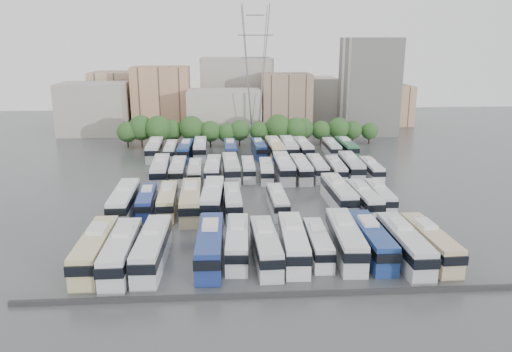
{
  "coord_description": "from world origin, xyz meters",
  "views": [
    {
      "loc": [
        -6.37,
        -78.91,
        25.67
      ],
      "look_at": [
        -0.92,
        3.09,
        3.0
      ],
      "focal_mm": 35.0,
      "sensor_mm": 36.0,
      "label": 1
    }
  ],
  "objects": [
    {
      "name": "bus_r0_s12",
      "position": [
        18.25,
        -24.61,
        1.97
      ],
      "size": [
        3.24,
        12.9,
        4.02
      ],
      "rotation": [
        0.0,
        0.0,
        0.04
      ],
      "color": "#C8B489",
      "rests_on": "ground"
    },
    {
      "name": "bus_r3_s5",
      "position": [
        -4.88,
        29.88,
        1.83
      ],
      "size": [
        2.8,
        11.94,
        3.73
      ],
      "rotation": [
        0.0,
        0.0,
        0.02
      ],
      "color": "navy",
      "rests_on": "ground"
    },
    {
      "name": "bus_r1_s0",
      "position": [
        -21.49,
        -6.29,
        2.09
      ],
      "size": [
        3.17,
        13.64,
        4.27
      ],
      "rotation": [
        0.0,
        0.0,
        0.02
      ],
      "color": "white",
      "rests_on": "ground"
    },
    {
      "name": "bus_r1_s7",
      "position": [
        1.75,
        -6.73,
        1.68
      ],
      "size": [
        2.57,
        10.93,
        3.42
      ],
      "rotation": [
        0.0,
        0.0,
        0.02
      ],
      "color": "silver",
      "rests_on": "ground"
    },
    {
      "name": "bus_r2_s4",
      "position": [
        -8.41,
        11.99,
        1.93
      ],
      "size": [
        3.1,
        12.59,
        3.93
      ],
      "rotation": [
        0.0,
        0.0,
        -0.03
      ],
      "color": "silver",
      "rests_on": "ground"
    },
    {
      "name": "parapet",
      "position": [
        0.0,
        -33.0,
        0.25
      ],
      "size": [
        56.0,
        0.5,
        0.5
      ],
      "primitive_type": "cube",
      "color": "#2D2D30",
      "rests_on": "ground"
    },
    {
      "name": "tree_line",
      "position": [
        -2.81,
        42.07,
        4.21
      ],
      "size": [
        64.59,
        7.64,
        7.87
      ],
      "color": "black",
      "rests_on": "ground"
    },
    {
      "name": "bus_r0_s0",
      "position": [
        -21.44,
        -24.31,
        2.1
      ],
      "size": [
        3.04,
        13.67,
        4.29
      ],
      "rotation": [
        0.0,
        0.0,
        0.0
      ],
      "color": "beige",
      "rests_on": "ground"
    },
    {
      "name": "bus_r0_s10",
      "position": [
        11.41,
        -23.46,
        2.01
      ],
      "size": [
        2.98,
        13.1,
        4.1
      ],
      "rotation": [
        0.0,
        0.0,
        0.01
      ],
      "color": "navy",
      "rests_on": "ground"
    },
    {
      "name": "bus_r1_s10",
      "position": [
        11.61,
        -4.9,
        2.07
      ],
      "size": [
        3.3,
        13.53,
        4.22
      ],
      "rotation": [
        0.0,
        0.0,
        0.03
      ],
      "color": "silver",
      "rests_on": "ground"
    },
    {
      "name": "bus_r1_s2",
      "position": [
        -15.05,
        -5.59,
        1.83
      ],
      "size": [
        2.95,
        11.93,
        3.72
      ],
      "rotation": [
        0.0,
        0.0,
        0.03
      ],
      "color": "beige",
      "rests_on": "ground"
    },
    {
      "name": "bus_r0_s5",
      "position": [
        -4.89,
        -22.74,
        1.89
      ],
      "size": [
        3.27,
        12.36,
        3.84
      ],
      "rotation": [
        0.0,
        0.0,
        -0.05
      ],
      "color": "silver",
      "rests_on": "ground"
    },
    {
      "name": "bus_r0_s8",
      "position": [
        4.88,
        -23.24,
        1.68
      ],
      "size": [
        2.67,
        10.97,
        3.42
      ],
      "rotation": [
        0.0,
        0.0,
        -0.03
      ],
      "color": "silver",
      "rests_on": "ground"
    },
    {
      "name": "bus_r2_s7",
      "position": [
        1.58,
        11.7,
        1.68
      ],
      "size": [
        2.86,
        11.03,
        3.43
      ],
      "rotation": [
        0.0,
        0.0,
        -0.04
      ],
      "color": "white",
      "rests_on": "ground"
    },
    {
      "name": "bus_r2_s1",
      "position": [
        -18.21,
        12.02,
        2.06
      ],
      "size": [
        3.5,
        13.51,
        4.2
      ],
      "rotation": [
        0.0,
        0.0,
        0.04
      ],
      "color": "silver",
      "rests_on": "ground"
    },
    {
      "name": "bus_r2_s11",
      "position": [
        14.86,
        11.58,
        1.76
      ],
      "size": [
        2.9,
        11.51,
        3.59
      ],
      "rotation": [
        0.0,
        0.0,
        -0.04
      ],
      "color": "silver",
      "rests_on": "ground"
    },
    {
      "name": "bus_r2_s5",
      "position": [
        -5.05,
        12.54,
        2.05
      ],
      "size": [
        3.34,
        13.42,
        4.18
      ],
      "rotation": [
        0.0,
        0.0,
        0.03
      ],
      "color": "silver",
      "rests_on": "ground"
    },
    {
      "name": "bus_r3_s1",
      "position": [
        -18.05,
        30.36,
        1.74
      ],
      "size": [
        2.7,
        11.35,
        3.55
      ],
      "rotation": [
        0.0,
        0.0,
        0.02
      ],
      "color": "silver",
      "rests_on": "ground"
    },
    {
      "name": "bus_r3_s3",
      "position": [
        -11.61,
        31.01,
        1.98
      ],
      "size": [
        3.02,
        12.87,
        4.02
      ],
      "rotation": [
        0.0,
        0.0,
        0.02
      ],
      "color": "silver",
      "rests_on": "ground"
    },
    {
      "name": "bus_r0_s9",
      "position": [
        8.29,
        -23.14,
        2.09
      ],
      "size": [
        3.64,
        13.69,
        4.25
      ],
      "rotation": [
        0.0,
        0.0,
        -0.05
      ],
      "color": "silver",
      "rests_on": "ground"
    },
    {
      "name": "bus_r2_s3",
      "position": [
        -11.73,
        11.25,
        1.74
      ],
      "size": [
        2.74,
        11.37,
        3.55
      ],
      "rotation": [
        0.0,
        0.0,
        0.02
      ],
      "color": "silver",
      "rests_on": "ground"
    },
    {
      "name": "bus_r2_s2",
      "position": [
        -14.97,
        12.38,
        1.83
      ],
      "size": [
        2.71,
        11.91,
        3.73
      ],
      "rotation": [
        0.0,
        0.0,
        0.01
      ],
      "color": "silver",
      "rests_on": "ground"
    },
    {
      "name": "bus_r2_s8",
      "position": [
        4.95,
        12.39,
        2.08
      ],
      "size": [
        2.96,
        13.52,
        4.24
      ],
      "rotation": [
        0.0,
        0.0,
        0.0
      ],
      "color": "silver",
      "rests_on": "ground"
    },
    {
      "name": "bus_r3_s0",
      "position": [
        -21.66,
        30.57,
        2.03
      ],
      "size": [
        3.24,
        13.22,
        4.13
      ],
      "rotation": [
        0.0,
        0.0,
        0.03
      ],
      "color": "silver",
      "rests_on": "ground"
    },
    {
      "name": "bus_r3_s12",
      "position": [
        18.08,
        30.44,
        1.75
      ],
      "size": [
        2.6,
        11.41,
        3.57
      ],
      "rotation": [
        0.0,
        0.0,
        -0.01
      ],
      "color": "silver",
      "rests_on": "ground"
    },
    {
      "name": "bus_r1_s1",
      "position": [
        -18.29,
        -5.29,
        1.69
      ],
      "size": [
        2.86,
        11.05,
        3.44
      ],
      "rotation": [
        0.0,
        0.0,
        0.04
      ],
      "color": "navy",
      "rests_on": "ground"
    },
    {
      "name": "bus_r1_s3",
      "position": [
        -11.44,
        -6.88,
        2.1
      ],
      "size": [
        3.29,
        13.73,
        4.29
      ],
      "rotation": [
        0.0,
        0.0,
        0.02
      ],
      "color": "tan",
      "rests_on": "ground"
    },
    {
      "name": "bus_r0_s11",
      "position": [
        14.92,
        -25.12,
        2.08
      ],
      "size": [
        3.0,
        13.49,
        4.23
      ],
      "rotation": [
        0.0,
        0.0,
        0.0
      ],
      "color": "silver",
      "rests_on": "ground"
    },
    {
      "name": "ground",
      "position": [
        0.0,
        0.0,
        0.0
      ],
      "size": [
        220.0,
        220.0,
        0.0
      ],
      "primitive_type": "plane",
      "color": "#424447",
      "rests_on": "ground"
    },
    {
      "name": "bus_r0_s7",
      "position": [
        1.81,
        -23.52,
        2.0
      ],
      "size": [
        3.33,
        13.08,
        4.07
      ],
      "rotation": [
        0.0,
        0.0,
        -0.04
      ],
      "color": "white",
      "rests_on": "ground"
    },
    {
      "name": "city_buildings",
      "position": [
        -7.46,
        71.86,
        7.87
      ],
      "size": [
        102.0,
        35.0,
        20.0
      ],
      "color": "#9E998E",
      "rests_on": "ground"
    },
    {
      "name": "bus_r0_s2",
      "position": [
        -14.9,
        -24.39,
        2.1
      ],
      "size": [
        3.35,
        13.74,
        4.29
      ],
      "rotation": [
        0.0,
        0.0,
        -0.03
      ],
      "color": "silver",
      "rests_on": "ground"
    },
    {
      "name": "bus_r0_s6",
      "position": [
        -1.58,
        -24.24,
        1.95
      ],
      "size": [
        3.14,
        12.72,
        3.97
      ],
      "rotation": [
        0.0,
        0.0,
        0.03
      ],
      "color": "silver",
      "rests_on": "ground"
    },
    {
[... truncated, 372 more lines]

